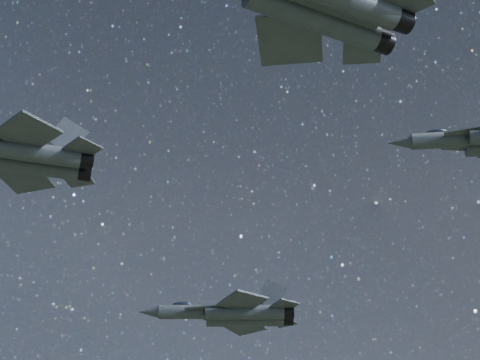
{
  "coord_description": "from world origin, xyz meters",
  "views": [
    {
      "loc": [
        2.49,
        -59.2,
        119.76
      ],
      "look_at": [
        4.3,
        -1.93,
        155.9
      ],
      "focal_mm": 60.0,
      "sensor_mm": 36.0,
      "label": 1
    }
  ],
  "objects": [
    {
      "name": "jet_lead",
      "position": [
        -15.4,
        -1.67,
        158.41
      ],
      "size": [
        18.68,
        12.75,
        4.69
      ],
      "rotation": [
        0.0,
        0.0,
        0.23
      ],
      "color": "#373E45"
    },
    {
      "name": "jet_left",
      "position": [
        4.27,
        25.05,
        155.13
      ],
      "size": [
        18.29,
        12.95,
        4.64
      ],
      "rotation": [
        0.0,
        0.0,
        -0.05
      ],
      "color": "#373E45"
    }
  ]
}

